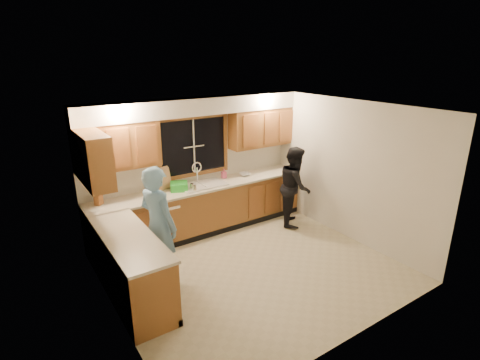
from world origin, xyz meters
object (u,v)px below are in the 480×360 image
object	(u,v)px
soap_bottle	(224,173)
man	(159,226)
stove	(146,288)
dishwasher	(161,222)
bowl	(245,174)
sink	(202,188)
woman	(295,186)
knife_block	(98,198)
dish_crate	(179,186)

from	to	relation	value
soap_bottle	man	bearing A→B (deg)	-146.01
stove	man	bearing A→B (deg)	55.32
dishwasher	bowl	distance (m)	1.91
sink	woman	bearing A→B (deg)	-22.31
dishwasher	stove	xyz separation A→B (m)	(-0.95, -1.81, 0.04)
knife_block	dish_crate	world-z (taller)	knife_block
bowl	man	bearing A→B (deg)	-153.24
soap_bottle	dishwasher	bearing A→B (deg)	-173.34
dishwasher	knife_block	distance (m)	1.16
woman	knife_block	size ratio (longest dim) A/B	7.31
dish_crate	bowl	distance (m)	1.44
man	dish_crate	distance (m)	1.40
stove	knife_block	distance (m)	2.01
dishwasher	stove	world-z (taller)	stove
soap_bottle	bowl	distance (m)	0.44
knife_block	soap_bottle	xyz separation A→B (m)	(2.38, 0.04, -0.01)
dish_crate	bowl	bearing A→B (deg)	1.47
dish_crate	woman	bearing A→B (deg)	-18.04
soap_bottle	dish_crate	bearing A→B (deg)	-172.09
dishwasher	stove	distance (m)	2.04
stove	man	world-z (taller)	man
stove	soap_bottle	distance (m)	3.13
knife_block	dish_crate	distance (m)	1.36
man	woman	xyz separation A→B (m)	(2.97, 0.42, -0.11)
stove	woman	bearing A→B (deg)	18.20
soap_bottle	stove	bearing A→B (deg)	-140.11
stove	soap_bottle	size ratio (longest dim) A/B	4.85
woman	bowl	xyz separation A→B (m)	(-0.68, 0.73, 0.17)
woman	soap_bottle	world-z (taller)	woman
dishwasher	woman	bearing A→B (deg)	-14.90
sink	soap_bottle	world-z (taller)	sink
sink	dish_crate	xyz separation A→B (m)	(-0.46, 0.01, 0.12)
woman	stove	bearing A→B (deg)	146.95
dish_crate	sink	bearing A→B (deg)	-1.04
dish_crate	dishwasher	bearing A→B (deg)	-176.62
dish_crate	soap_bottle	world-z (taller)	soap_bottle
dishwasher	woman	world-z (taller)	woman
woman	bowl	bearing A→B (deg)	81.86
stove	woman	world-z (taller)	woman
knife_block	soap_bottle	size ratio (longest dim) A/B	1.15
man	bowl	size ratio (longest dim) A/B	8.34
dishwasher	stove	bearing A→B (deg)	-117.69
bowl	woman	bearing A→B (deg)	-46.88
woman	man	bearing A→B (deg)	136.87
sink	stove	bearing A→B (deg)	-134.61
knife_block	bowl	distance (m)	2.81
dishwasher	woman	distance (m)	2.63
knife_block	soap_bottle	distance (m)	2.38
sink	knife_block	xyz separation A→B (m)	(-1.82, 0.11, 0.16)
sink	bowl	distance (m)	0.99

